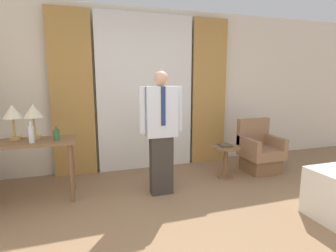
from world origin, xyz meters
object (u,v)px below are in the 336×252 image
Objects in this scene: table_lamp_right at (33,113)px; bottle_by_lamp at (57,135)px; book at (225,145)px; table_lamp_left at (13,114)px; person at (161,129)px; bottle_near_edge at (31,134)px; side_table at (226,156)px; armchair at (259,152)px; desk at (24,151)px.

table_lamp_right reaches higher than bottle_by_lamp.
bottle_by_lamp is 2.42m from book.
book is (2.90, -0.16, -0.59)m from table_lamp_left.
person reaches higher than table_lamp_left.
person is at bearing -6.78° from bottle_near_edge.
bottle_by_lamp is at bearing -18.42° from table_lamp_left.
table_lamp_left reaches higher than side_table.
person is (1.79, -0.43, -0.22)m from table_lamp_left.
person is at bearing -167.85° from side_table.
side_table is (2.68, -0.18, -0.76)m from table_lamp_right.
side_table is at bearing 1.19° from bottle_near_edge.
table_lamp_left is at bearing 161.58° from bottle_by_lamp.
side_table is (2.91, -0.18, -0.76)m from table_lamp_left.
book is at bearing -173.62° from armchair.
desk is 2.36× the size of side_table.
armchair is (3.61, -0.08, -0.79)m from table_lamp_left.
person is at bearing -15.29° from table_lamp_right.
armchair is at bearing 0.73° from desk.
side_table is at bearing 12.15° from person.
table_lamp_left and table_lamp_right have the same top height.
table_lamp_left is 0.40m from bottle_near_edge.
table_lamp_left is at bearing 132.67° from desk.
bottle_near_edge is at bearing -178.81° from side_table.
table_lamp_right reaches higher than armchair.
bottle_near_edge is 1.21× the size of book.
bottle_by_lamp is 0.20× the size of armchair.
person is at bearing -169.29° from armchair.
person is at bearing -13.38° from table_lamp_left.
bottle_near_edge is at bearing -90.67° from table_lamp_right.
book is (2.67, 0.08, -0.36)m from bottle_near_edge.
bottle_near_edge is at bearing 173.22° from person.
book is at bearing 0.15° from bottle_by_lamp.
bottle_near_edge is 1.51× the size of bottle_by_lamp.
bottle_by_lamp reaches higher than book.
table_lamp_left is 0.27× the size of person.
side_table is at bearing -3.63° from table_lamp_left.
bottle_near_edge is at bearing -178.29° from book.
book is at bearing -3.16° from table_lamp_left.
table_lamp_left is 1.72× the size of bottle_near_edge.
book is (-0.71, -0.08, 0.20)m from armchair.
desk is at bearing 178.80° from side_table.
desk is at bearing -47.33° from table_lamp_left.
desk is at bearing -179.27° from armchair.
bottle_by_lamp is at bearing 168.64° from person.
desk is 0.43m from bottle_by_lamp.
bottle_by_lamp reaches higher than armchair.
table_lamp_left reaches higher than desk.
table_lamp_left is at bearing 176.84° from book.
person is 3.24× the size of side_table.
bottle_near_edge is at bearing -45.31° from desk.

